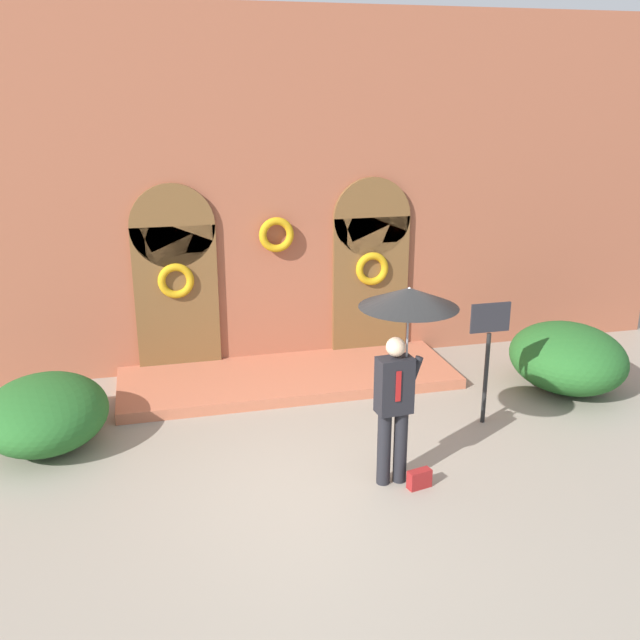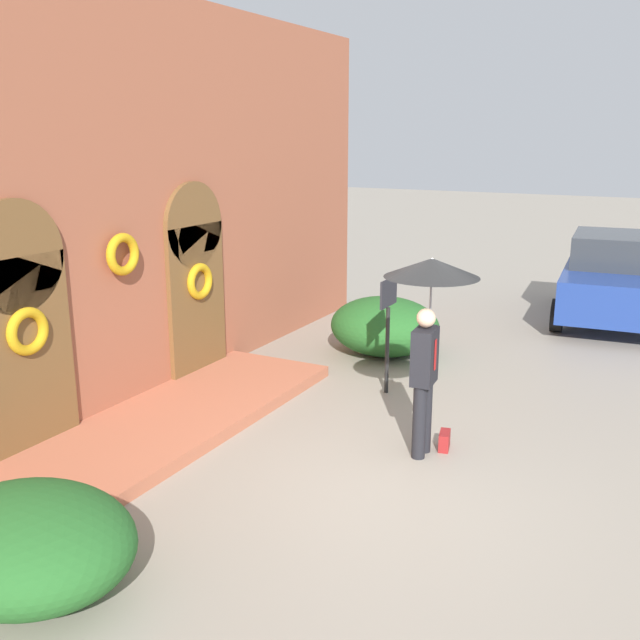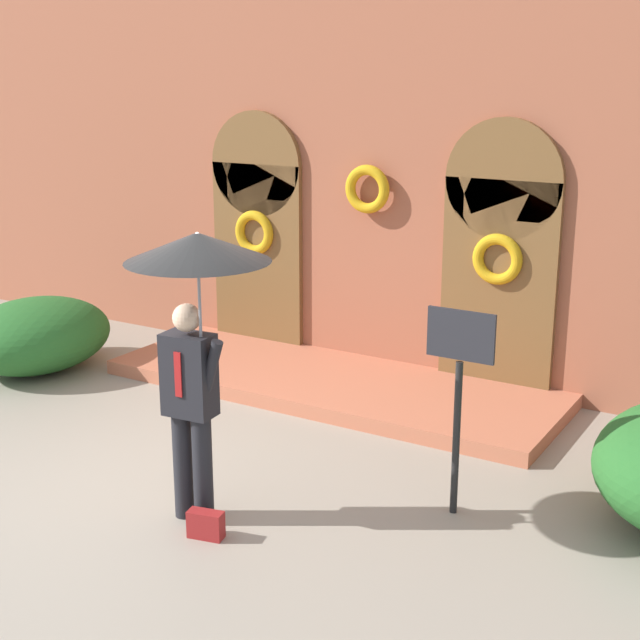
{
  "view_description": "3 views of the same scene",
  "coord_description": "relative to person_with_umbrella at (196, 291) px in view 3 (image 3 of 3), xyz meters",
  "views": [
    {
      "loc": [
        -2.01,
        -7.09,
        4.42
      ],
      "look_at": [
        0.13,
        1.52,
        1.51
      ],
      "focal_mm": 40.0,
      "sensor_mm": 36.0,
      "label": 1
    },
    {
      "loc": [
        -6.94,
        -2.73,
        3.73
      ],
      "look_at": [
        0.66,
        1.28,
        1.47
      ],
      "focal_mm": 40.0,
      "sensor_mm": 36.0,
      "label": 2
    },
    {
      "loc": [
        4.83,
        -5.2,
        3.49
      ],
      "look_at": [
        0.58,
        1.83,
        1.2
      ],
      "focal_mm": 50.0,
      "sensor_mm": 36.0,
      "label": 3
    }
  ],
  "objects": [
    {
      "name": "ground_plane",
      "position": [
        -0.68,
        0.14,
        -1.91
      ],
      "size": [
        80.0,
        80.0,
        0.0
      ],
      "primitive_type": "plane",
      "color": "gray"
    },
    {
      "name": "building_facade",
      "position": [
        -0.68,
        4.29,
        0.76
      ],
      "size": [
        14.0,
        2.3,
        5.6
      ],
      "color": "#9E563D",
      "rests_on": "ground"
    },
    {
      "name": "person_with_umbrella",
      "position": [
        0.0,
        0.0,
        0.0
      ],
      "size": [
        1.1,
        1.1,
        2.36
      ],
      "color": "black",
      "rests_on": "ground"
    },
    {
      "name": "handbag",
      "position": [
        0.17,
        -0.2,
        -1.8
      ],
      "size": [
        0.3,
        0.18,
        0.22
      ],
      "primitive_type": "cube",
      "rotation": [
        0.0,
        0.0,
        0.22
      ],
      "color": "maroon",
      "rests_on": "ground"
    },
    {
      "name": "sign_post",
      "position": [
        1.66,
        1.18,
        -0.75
      ],
      "size": [
        0.56,
        0.06,
        1.72
      ],
      "color": "black",
      "rests_on": "ground"
    },
    {
      "name": "shrub_left",
      "position": [
        -4.11,
        1.98,
        -1.48
      ],
      "size": [
        1.59,
        1.89,
        0.87
      ],
      "primitive_type": "ellipsoid",
      "color": "#235B23",
      "rests_on": "ground"
    }
  ]
}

